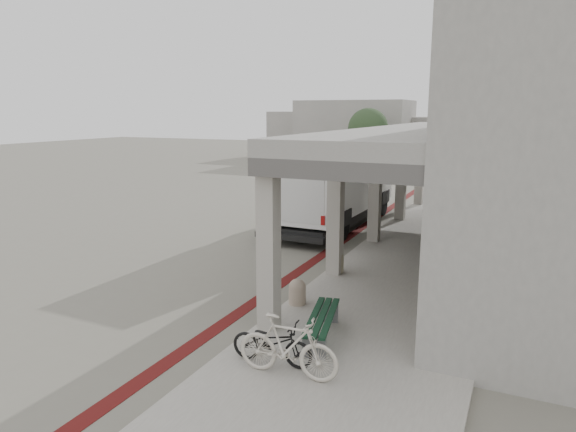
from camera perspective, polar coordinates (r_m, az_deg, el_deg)
The scene contains 14 objects.
ground at distance 14.82m, azimuth -3.22°, elevation -6.27°, with size 120.00×120.00×0.00m, color slate.
bike_lane_stripe at distance 16.15m, azimuth 3.28°, elevation -4.74°, with size 0.35×40.00×0.01m, color #501110.
sidewalk at distance 13.48m, azimuth 12.13°, elevation -8.10°, with size 4.40×28.00×0.12m, color gray.
transit_building at distance 16.97m, azimuth 25.53°, elevation 6.62°, with size 7.60×17.00×7.00m.
distant_backdrop at distance 49.28m, azimuth 13.89°, elevation 9.10°, with size 28.00×10.00×6.50m.
tree_left at distance 42.10m, azimuth 8.88°, elevation 9.59°, with size 3.20×3.20×4.80m.
tree_mid at distance 42.71m, azimuth 18.82°, elevation 9.14°, with size 3.20×3.20×4.80m.
fedex_truck at distance 20.58m, azimuth 5.13°, elevation 4.20°, with size 2.85×8.49×3.59m.
bench at distance 10.33m, azimuth 3.77°, elevation -11.68°, with size 0.86×2.09×0.48m.
bollard_near at distance 14.41m, azimuth 5.34°, elevation -4.97°, with size 0.44×0.44×0.65m.
bollard_far at distance 12.06m, azimuth 1.04°, elevation -8.38°, with size 0.40×0.40×0.60m.
utility_cabinet at distance 15.92m, azimuth 18.09°, elevation -3.25°, with size 0.45×0.60×1.00m, color slate.
bicycle_black at distance 9.35m, azimuth -1.79°, elevation -13.87°, with size 0.53×1.52×0.80m, color black.
bicycle_cream at distance 8.88m, azimuth -0.03°, elevation -14.29°, with size 0.51×1.80×1.08m, color beige.
Camera 1 is at (6.67, -12.43, 4.53)m, focal length 32.00 mm.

